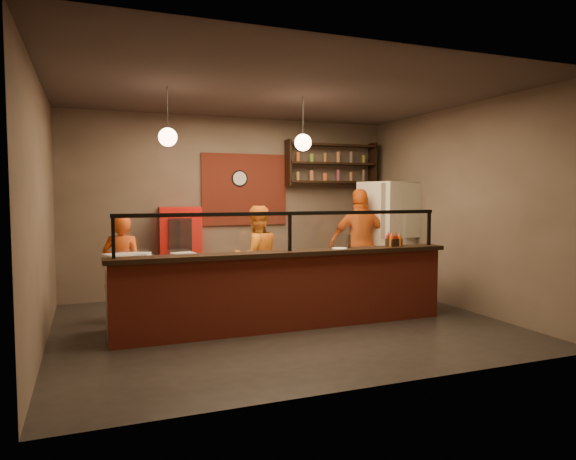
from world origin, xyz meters
name	(u,v)px	position (x,y,z in m)	size (l,w,h in m)	color
floor	(282,324)	(0.00, 0.00, 0.00)	(6.00, 6.00, 0.00)	black
ceiling	(282,92)	(0.00, 0.00, 3.20)	(6.00, 6.00, 0.00)	#3D332F
wall_back	(234,206)	(0.00, 2.50, 1.60)	(6.00, 6.00, 0.00)	brown
wall_left	(41,213)	(-3.00, 0.00, 1.60)	(5.00, 5.00, 0.00)	brown
wall_right	(458,208)	(3.00, 0.00, 1.60)	(5.00, 5.00, 0.00)	brown
wall_front	(377,217)	(0.00, -2.50, 1.60)	(6.00, 6.00, 0.00)	brown
brick_patch	(245,189)	(0.20, 2.47, 1.90)	(1.60, 0.04, 1.30)	maroon
service_counter	(290,293)	(0.00, -0.30, 0.50)	(4.60, 0.25, 1.00)	maroon
counter_ledge	(290,253)	(0.00, -0.30, 1.03)	(4.70, 0.37, 0.06)	black
worktop_cabinet	(277,292)	(0.00, 0.20, 0.42)	(4.60, 0.75, 0.85)	gray
worktop	(277,260)	(0.00, 0.20, 0.88)	(4.60, 0.75, 0.05)	silver
sneeze_guard	(290,228)	(0.00, -0.30, 1.37)	(4.50, 0.05, 0.52)	white
wall_shelving	(332,164)	(1.90, 2.32, 2.40)	(1.84, 0.28, 0.85)	black
wall_clock	(239,178)	(0.10, 2.46, 2.10)	(0.30, 0.30, 0.04)	black
pendant_left	(168,137)	(-1.50, 0.20, 2.55)	(0.24, 0.24, 0.77)	black
pendant_right	(303,142)	(0.40, 0.20, 2.55)	(0.24, 0.24, 0.77)	black
cook_left	(122,268)	(-2.05, 1.00, 0.77)	(0.56, 0.37, 1.54)	#C54412
cook_mid	(256,258)	(-0.04, 1.03, 0.82)	(0.79, 0.62, 1.63)	orange
cook_right	(361,243)	(1.96, 1.26, 0.96)	(1.12, 0.47, 1.91)	#DD5A14
fridge	(388,238)	(2.60, 1.40, 1.02)	(0.85, 0.79, 2.04)	beige
red_cooler	(181,254)	(-1.04, 2.15, 0.80)	(0.68, 0.63, 1.60)	#B7120C
pizza_dough	(308,256)	(0.53, 0.32, 0.91)	(0.53, 0.53, 0.01)	beige
prep_tub_a	(118,260)	(-2.15, 0.24, 0.98)	(0.31, 0.25, 0.15)	silver
prep_tub_b	(138,258)	(-1.89, 0.34, 0.97)	(0.29, 0.23, 0.15)	silver
prep_tub_c	(183,258)	(-1.33, 0.18, 0.97)	(0.28, 0.23, 0.14)	silver
rolling_pin	(202,258)	(-1.03, 0.38, 0.93)	(0.07, 0.07, 0.39)	yellow
condiment_caddy	(394,242)	(1.65, -0.25, 1.11)	(0.20, 0.15, 0.11)	black
pepper_mill	(349,241)	(0.93, -0.23, 1.15)	(0.04, 0.04, 0.18)	black
small_plate	(340,248)	(0.73, -0.31, 1.07)	(0.21, 0.21, 0.01)	white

